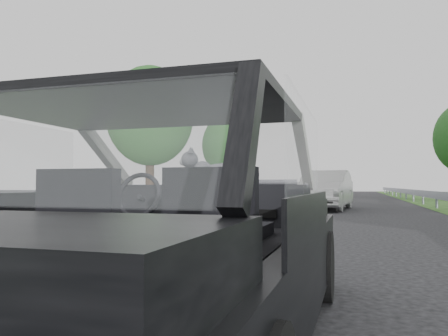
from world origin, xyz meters
The scene contains 9 objects.
subject_car centered at (0.00, 0.00, 0.72)m, with size 1.80×4.00×1.45m, color black.
dashboard centered at (0.00, 0.62, 0.85)m, with size 1.58×0.45×0.30m, color black.
driver_seat centered at (-0.40, -0.29, 0.88)m, with size 0.50×0.72×0.42m, color black.
passenger_seat centered at (0.40, -0.29, 0.88)m, with size 0.50×0.72×0.42m, color black.
steering_wheel centered at (-0.40, 0.33, 0.92)m, with size 0.36×0.36×0.04m, color black.
cat centered at (0.19, 0.62, 1.09)m, with size 0.64×0.20×0.29m, color gray.
other_car centered at (-0.08, 15.70, 0.80)m, with size 1.93×4.88×1.61m, color silver.
tree_5 centered at (-10.71, 21.13, 3.98)m, with size 5.25×5.25×7.95m, color #225B1E, non-canonical shape.
tree_6 centered at (-7.63, 27.59, 3.00)m, with size 3.95×3.95×5.99m, color #225B1E, non-canonical shape.
Camera 1 is at (1.13, -2.55, 1.00)m, focal length 35.00 mm.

